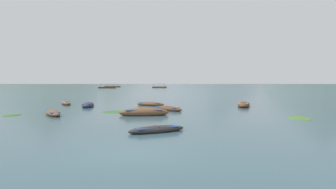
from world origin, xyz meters
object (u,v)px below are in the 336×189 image
object	(u,v)px
rowboat_0	(53,113)
rowboat_4	(88,105)
rowboat_1	(144,112)
ferry_1	(159,87)
ferry_2	(112,87)
rowboat_5	(157,130)
rowboat_6	(150,104)
rowboat_9	(66,103)
rowboat_3	(168,109)
ferry_0	(107,87)
rowboat_8	(244,105)

from	to	relation	value
rowboat_0	rowboat_4	world-z (taller)	rowboat_4
rowboat_1	ferry_1	distance (m)	129.96
ferry_2	rowboat_5	bearing A→B (deg)	-78.54
rowboat_4	rowboat_6	distance (m)	7.22
rowboat_0	rowboat_9	bearing A→B (deg)	104.91
rowboat_1	rowboat_5	bearing A→B (deg)	-80.89
rowboat_3	rowboat_5	xyz separation A→B (m)	(-0.95, -11.24, -0.03)
rowboat_4	ferry_1	size ratio (longest dim) A/B	0.44
rowboat_5	ferry_1	distance (m)	137.29
rowboat_4	ferry_0	world-z (taller)	ferry_0
rowboat_1	ferry_1	xyz separation A→B (m)	(0.83, 129.96, 0.20)
rowboat_3	rowboat_4	distance (m)	9.93
rowboat_0	rowboat_3	bearing A→B (deg)	19.90
rowboat_0	ferry_1	xyz separation A→B (m)	(8.54, 129.62, 0.28)
ferry_0	rowboat_8	bearing A→B (deg)	-70.77
rowboat_0	rowboat_5	bearing A→B (deg)	-40.83
rowboat_0	rowboat_5	size ratio (longest dim) A/B	1.02
rowboat_1	rowboat_3	xyz separation A→B (m)	(2.13, 3.90, -0.08)
rowboat_5	ferry_2	bearing A→B (deg)	101.46
rowboat_8	ferry_2	size ratio (longest dim) A/B	0.38
ferry_1	ferry_2	size ratio (longest dim) A/B	0.79
rowboat_1	rowboat_6	distance (m)	9.39
rowboat_6	rowboat_0	bearing A→B (deg)	-131.02
rowboat_6	ferry_2	distance (m)	145.98
rowboat_4	rowboat_5	bearing A→B (deg)	-62.13
rowboat_0	rowboat_3	distance (m)	10.46
rowboat_1	rowboat_4	bearing A→B (deg)	130.93
rowboat_5	rowboat_9	bearing A→B (deg)	122.37
rowboat_4	rowboat_8	bearing A→B (deg)	-1.41
rowboat_1	ferry_2	xyz separation A→B (m)	(-31.11, 151.98, 0.20)
rowboat_4	rowboat_6	bearing A→B (deg)	11.15
rowboat_5	rowboat_6	xyz separation A→B (m)	(-1.02, 16.72, 0.04)
ferry_2	rowboat_0	bearing A→B (deg)	-81.23
rowboat_8	ferry_0	bearing A→B (deg)	109.23
rowboat_0	rowboat_9	distance (m)	11.31
rowboat_8	ferry_2	world-z (taller)	ferry_2
rowboat_6	rowboat_8	distance (m)	10.96
rowboat_5	rowboat_8	size ratio (longest dim) A/B	0.81
rowboat_0	rowboat_4	bearing A→B (deg)	84.16
rowboat_3	ferry_0	distance (m)	118.63
rowboat_8	rowboat_0	bearing A→B (deg)	-158.89
rowboat_3	ferry_1	world-z (taller)	ferry_1
rowboat_6	rowboat_8	bearing A→B (deg)	-9.65
rowboat_0	rowboat_1	world-z (taller)	rowboat_1
rowboat_5	rowboat_8	distance (m)	17.82
ferry_1	rowboat_8	bearing A→B (deg)	-85.26
rowboat_5	ferry_1	size ratio (longest dim) A/B	0.39
rowboat_3	rowboat_8	xyz separation A→B (m)	(8.84, 3.65, 0.06)
ferry_2	ferry_1	bearing A→B (deg)	-34.58
rowboat_5	rowboat_9	xyz separation A→B (m)	(-11.79, 18.60, 0.02)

